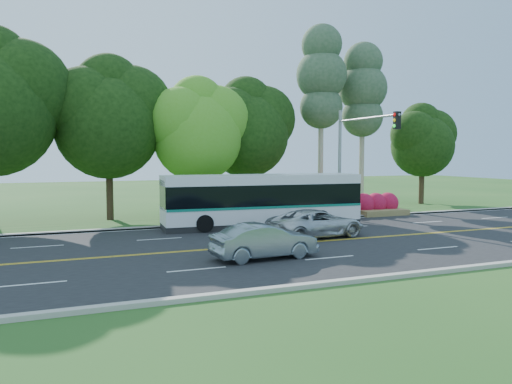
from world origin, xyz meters
name	(u,v)px	position (x,y,z in m)	size (l,w,h in m)	color
ground	(301,243)	(0.00, 0.00, 0.00)	(120.00, 120.00, 0.00)	#21511B
road	(301,243)	(0.00, 0.00, 0.01)	(60.00, 14.00, 0.02)	black
curb_north	(247,222)	(0.00, 7.15, 0.07)	(60.00, 0.30, 0.15)	#ABA89B
curb_south	(398,276)	(0.00, -7.15, 0.07)	(60.00, 0.30, 0.15)	#ABA89B
grass_verge	(237,219)	(0.00, 9.00, 0.05)	(60.00, 4.00, 0.10)	#21511B
lane_markings	(299,243)	(-0.09, 0.00, 0.02)	(57.60, 13.82, 0.00)	gold
tree_row	(145,115)	(-5.15, 12.13, 6.73)	(44.70, 9.10, 13.84)	black
bougainvillea_hedge	(341,206)	(7.18, 8.15, 0.72)	(9.50, 2.25, 1.50)	maroon
traffic_signal	(356,146)	(6.49, 5.40, 4.67)	(0.42, 6.10, 7.00)	gray
transit_bus	(262,201)	(0.33, 5.58, 1.50)	(11.54, 3.12, 2.99)	white
sedan	(264,241)	(-3.00, -2.66, 0.72)	(1.49, 4.26, 1.40)	slate
suv	(316,223)	(1.43, 1.14, 0.72)	(2.32, 5.03, 1.40)	silver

